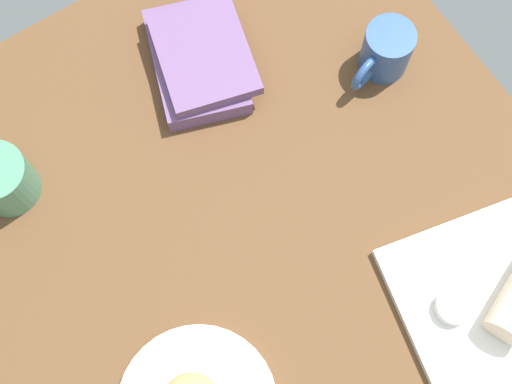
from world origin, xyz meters
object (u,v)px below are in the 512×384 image
at_px(sauce_cup, 454,307).
at_px(book_stack, 199,59).
at_px(square_plate, 488,301).
at_px(second_mug, 385,51).

distance_m(sauce_cup, book_stack, 0.53).
distance_m(square_plate, book_stack, 0.57).
relative_size(square_plate, second_mug, 2.06).
relative_size(square_plate, book_stack, 1.07).
bearing_deg(square_plate, sauce_cup, 68.40).
bearing_deg(second_mug, square_plate, 166.14).
bearing_deg(sauce_cup, book_stack, 10.38).
distance_m(square_plate, second_mug, 0.41).
height_order(sauce_cup, book_stack, book_stack).
height_order(square_plate, sauce_cup, sauce_cup).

